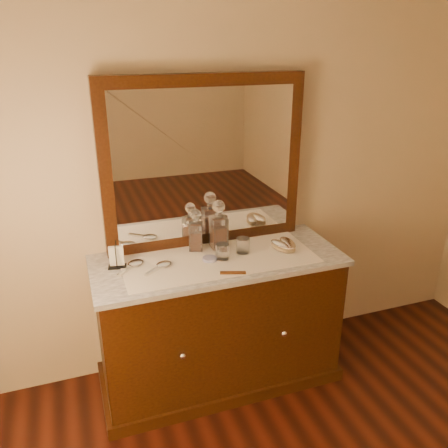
% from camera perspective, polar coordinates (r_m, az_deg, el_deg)
% --- Properties ---
extents(dresser_cabinet, '(1.40, 0.55, 0.82)m').
position_cam_1_polar(dresser_cabinet, '(2.87, -0.68, -12.12)').
color(dresser_cabinet, black).
rests_on(dresser_cabinet, floor).
extents(dresser_plinth, '(1.46, 0.59, 0.08)m').
position_cam_1_polar(dresser_plinth, '(3.10, -0.65, -17.78)').
color(dresser_plinth, black).
rests_on(dresser_plinth, floor).
extents(knob_left, '(0.04, 0.04, 0.04)m').
position_cam_1_polar(knob_left, '(2.56, -5.16, -15.97)').
color(knob_left, silver).
rests_on(knob_left, dresser_cabinet).
extents(knob_right, '(0.04, 0.04, 0.04)m').
position_cam_1_polar(knob_right, '(2.73, 7.44, -13.31)').
color(knob_right, silver).
rests_on(knob_right, dresser_cabinet).
extents(marble_top, '(1.44, 0.59, 0.03)m').
position_cam_1_polar(marble_top, '(2.66, -0.72, -4.53)').
color(marble_top, white).
rests_on(marble_top, dresser_cabinet).
extents(mirror_frame, '(1.20, 0.08, 1.00)m').
position_cam_1_polar(mirror_frame, '(2.69, -2.46, 7.56)').
color(mirror_frame, black).
rests_on(mirror_frame, marble_top).
extents(mirror_glass, '(1.06, 0.01, 0.86)m').
position_cam_1_polar(mirror_glass, '(2.66, -2.24, 7.39)').
color(mirror_glass, white).
rests_on(mirror_glass, marble_top).
extents(lace_runner, '(1.10, 0.45, 0.00)m').
position_cam_1_polar(lace_runner, '(2.63, -0.58, -4.38)').
color(lace_runner, white).
rests_on(lace_runner, marble_top).
extents(pin_dish, '(0.10, 0.10, 0.01)m').
position_cam_1_polar(pin_dish, '(2.62, -1.78, -4.34)').
color(pin_dish, white).
rests_on(pin_dish, lace_runner).
extents(comb, '(0.14, 0.07, 0.01)m').
position_cam_1_polar(comb, '(2.47, 1.12, -6.06)').
color(comb, brown).
rests_on(comb, lace_runner).
extents(napkin_rack, '(0.11, 0.08, 0.15)m').
position_cam_1_polar(napkin_rack, '(2.59, -13.19, -4.06)').
color(napkin_rack, black).
rests_on(napkin_rack, marble_top).
extents(decanter_left, '(0.10, 0.10, 0.26)m').
position_cam_1_polar(decanter_left, '(2.71, -3.51, -1.25)').
color(decanter_left, maroon).
rests_on(decanter_left, lace_runner).
extents(decanter_right, '(0.09, 0.09, 0.30)m').
position_cam_1_polar(decanter_right, '(2.72, -0.67, -0.72)').
color(decanter_right, maroon).
rests_on(decanter_right, lace_runner).
extents(brush_near, '(0.13, 0.18, 0.05)m').
position_cam_1_polar(brush_near, '(2.75, 7.19, -2.72)').
color(brush_near, '#907958').
rests_on(brush_near, lace_runner).
extents(brush_far, '(0.10, 0.18, 0.05)m').
position_cam_1_polar(brush_far, '(2.78, 7.89, -2.53)').
color(brush_far, '#907958').
rests_on(brush_far, lace_runner).
extents(hand_mirror_outer, '(0.18, 0.18, 0.02)m').
position_cam_1_polar(hand_mirror_outer, '(2.60, -11.16, -4.95)').
color(hand_mirror_outer, silver).
rests_on(hand_mirror_outer, lace_runner).
extents(hand_mirror_inner, '(0.19, 0.16, 0.02)m').
position_cam_1_polar(hand_mirror_inner, '(2.56, -7.72, -5.11)').
color(hand_mirror_inner, silver).
rests_on(hand_mirror_inner, lace_runner).
extents(tumblers, '(0.22, 0.12, 0.09)m').
position_cam_1_polar(tumblers, '(2.65, 1.10, -3.03)').
color(tumblers, white).
rests_on(tumblers, lace_runner).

